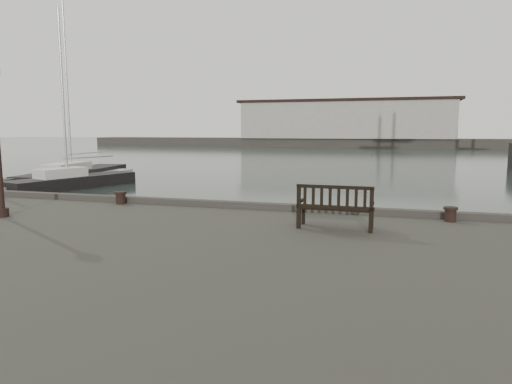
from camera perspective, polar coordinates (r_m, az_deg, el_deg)
ground at (r=13.43m, az=5.54°, el=-8.83°), size 400.00×400.00×0.00m
pontoon at (r=32.07m, az=-27.96°, el=0.44°), size 2.00×24.00×0.50m
breakwater at (r=104.88m, az=12.89°, el=7.81°), size 140.00×9.50×12.20m
bench at (r=10.68m, az=9.88°, el=-2.86°), size 1.74×0.63×1.00m
bollard_left at (r=14.68m, az=-16.56°, el=-0.69°), size 0.46×0.46×0.38m
bollard_right at (r=12.36m, az=23.12°, el=-2.58°), size 0.44×0.44×0.36m
yacht_b at (r=37.99m, az=-21.56°, el=1.80°), size 4.16×12.32×15.68m
yacht_c at (r=32.51m, az=-21.83°, el=0.87°), size 4.48×9.06×11.98m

